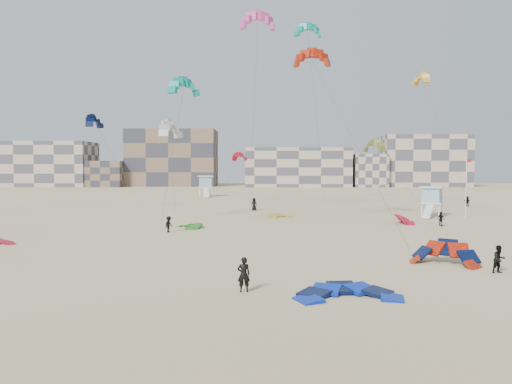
{
  "coord_description": "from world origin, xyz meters",
  "views": [
    {
      "loc": [
        0.85,
        -26.5,
        6.45
      ],
      "look_at": [
        0.06,
        6.0,
        4.74
      ],
      "focal_mm": 35.0,
      "sensor_mm": 36.0,
      "label": 1
    }
  ],
  "objects_px": {
    "kite_ground_blue": "(348,297)",
    "kitesurfer_main": "(244,275)",
    "lifeguard_tower_near": "(432,202)",
    "kite_ground_orange": "(444,264)"
  },
  "relations": [
    {
      "from": "kite_ground_blue",
      "to": "kitesurfer_main",
      "type": "distance_m",
      "value": 5.31
    },
    {
      "from": "kite_ground_blue",
      "to": "lifeguard_tower_near",
      "type": "height_order",
      "value": "lifeguard_tower_near"
    },
    {
      "from": "kite_ground_blue",
      "to": "kitesurfer_main",
      "type": "bearing_deg",
      "value": 163.89
    },
    {
      "from": "kite_ground_orange",
      "to": "kitesurfer_main",
      "type": "xyz_separation_m",
      "value": [
        -12.78,
        -7.47,
        0.9
      ]
    },
    {
      "from": "kite_ground_blue",
      "to": "lifeguard_tower_near",
      "type": "distance_m",
      "value": 42.79
    },
    {
      "from": "kite_ground_orange",
      "to": "kitesurfer_main",
      "type": "relative_size",
      "value": 2.4
    },
    {
      "from": "kite_ground_blue",
      "to": "kitesurfer_main",
      "type": "height_order",
      "value": "kitesurfer_main"
    },
    {
      "from": "kite_ground_blue",
      "to": "lifeguard_tower_near",
      "type": "relative_size",
      "value": 0.86
    },
    {
      "from": "kitesurfer_main",
      "to": "kite_ground_blue",
      "type": "bearing_deg",
      "value": 162.19
    },
    {
      "from": "kite_ground_orange",
      "to": "kitesurfer_main",
      "type": "distance_m",
      "value": 14.83
    }
  ]
}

